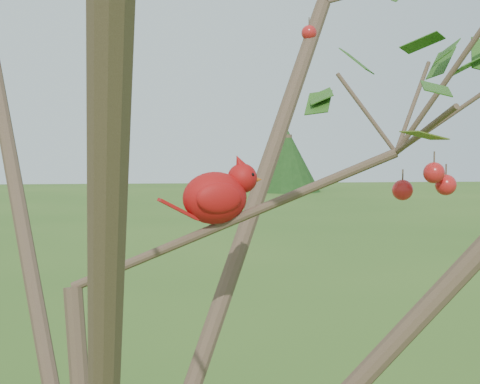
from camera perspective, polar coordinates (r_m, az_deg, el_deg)
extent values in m
sphere|color=red|center=(1.33, 17.15, 0.59)|extent=(0.04, 0.04, 0.04)
sphere|color=red|center=(1.30, 16.22, 1.58)|extent=(0.04, 0.04, 0.04)
sphere|color=red|center=(1.32, 13.70, 0.17)|extent=(0.04, 0.04, 0.04)
sphere|color=red|center=(1.81, 5.91, 13.36)|extent=(0.04, 0.04, 0.04)
ellipsoid|color=red|center=(1.24, -2.16, -0.52)|extent=(0.14, 0.12, 0.10)
sphere|color=red|center=(1.26, 0.19, 1.18)|extent=(0.07, 0.07, 0.06)
cone|color=red|center=(1.25, -0.01, 2.46)|extent=(0.05, 0.04, 0.04)
cone|color=#D85914|center=(1.27, 1.38, 1.07)|extent=(0.03, 0.03, 0.02)
ellipsoid|color=black|center=(1.26, 0.99, 1.02)|extent=(0.02, 0.03, 0.03)
cube|color=red|center=(1.22, -5.28, -1.49)|extent=(0.08, 0.05, 0.04)
ellipsoid|color=red|center=(1.27, -2.91, -0.28)|extent=(0.09, 0.05, 0.06)
ellipsoid|color=red|center=(1.20, -1.78, -0.52)|extent=(0.09, 0.05, 0.06)
cylinder|color=#443224|center=(33.35, 4.08, 2.47)|extent=(0.43, 0.43, 2.85)
cone|color=#183713|center=(33.34, 4.08, 2.68)|extent=(3.32, 3.32, 3.08)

